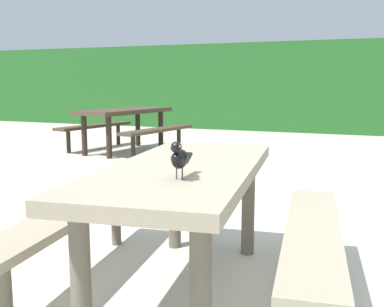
% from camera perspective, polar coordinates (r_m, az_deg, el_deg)
% --- Properties ---
extents(ground_plane, '(60.00, 60.00, 0.00)m').
position_cam_1_polar(ground_plane, '(2.77, 6.03, -16.75)').
color(ground_plane, beige).
extents(hedge_wall, '(28.00, 1.88, 2.15)m').
position_cam_1_polar(hedge_wall, '(12.11, 19.22, 7.70)').
color(hedge_wall, '#235B23').
rests_on(hedge_wall, ground).
extents(picnic_table_foreground, '(1.89, 1.92, 0.74)m').
position_cam_1_polar(picnic_table_foreground, '(2.58, -1.02, -5.45)').
color(picnic_table_foreground, gray).
rests_on(picnic_table_foreground, ground).
extents(bird_grackle, '(0.09, 0.29, 0.18)m').
position_cam_1_polar(bird_grackle, '(2.15, -1.59, -0.53)').
color(bird_grackle, black).
rests_on(bird_grackle, picnic_table_foreground).
extents(picnic_table_mid_right, '(1.94, 1.96, 0.74)m').
position_cam_1_polar(picnic_table_mid_right, '(8.09, -8.31, 4.14)').
color(picnic_table_mid_right, '#473828').
rests_on(picnic_table_mid_right, ground).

